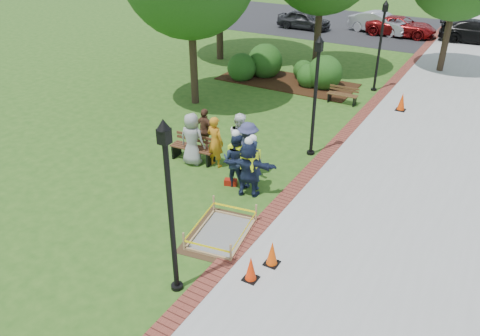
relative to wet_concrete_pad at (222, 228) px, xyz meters
The scene contains 32 objects.
ground 1.32m from the wet_concrete_pad, 144.91° to the left, with size 100.00×100.00×0.00m, color #285116.
sidewalk 11.45m from the wet_concrete_pad, 69.86° to the left, with size 6.00×60.00×0.02m, color #9E9E99.
brick_edging 10.77m from the wet_concrete_pad, 86.33° to the left, with size 0.50×60.00×0.03m, color maroon.
mulch_bed 13.38m from the wet_concrete_pad, 107.67° to the left, with size 7.00×3.00×0.05m, color #381E0F.
parking_lot 27.77m from the wet_concrete_pad, 92.19° to the left, with size 36.00×12.00×0.01m, color black.
wet_concrete_pad is the anchor object (origin of this frame).
bench_near 4.52m from the wet_concrete_pad, 134.89° to the left, with size 1.65×0.65×0.88m.
bench_far 11.26m from the wet_concrete_pad, 92.92° to the left, with size 1.38×0.51×0.74m.
cone_front 1.92m from the wet_concrete_pad, 36.73° to the right, with size 0.35×0.35×0.68m.
cone_back 1.77m from the wet_concrete_pad, 13.13° to the right, with size 0.35×0.35×0.70m.
cone_far 11.85m from the wet_concrete_pad, 80.38° to the left, with size 0.41×0.41×0.82m.
toolbox 2.67m from the wet_concrete_pad, 116.04° to the left, with size 0.40×0.22×0.20m, color maroon.
lamp_near 3.19m from the wet_concrete_pad, 85.19° to the right, with size 0.28×0.28×4.26m.
lamp_mid 6.17m from the wet_concrete_pad, 88.11° to the left, with size 0.28×0.28×4.26m.
lamp_far 13.93m from the wet_concrete_pad, 89.21° to the left, with size 0.28×0.28×4.26m.
shrub_a 13.49m from the wet_concrete_pad, 117.78° to the left, with size 1.49×1.49×1.49m, color #1B4914.
shrub_b 14.24m from the wet_concrete_pad, 112.90° to the left, with size 1.84×1.84×1.84m, color #1B4914.
shrub_c 13.00m from the wet_concrete_pad, 102.58° to the left, with size 1.23×1.23×1.23m, color #1B4914.
shrub_d 13.09m from the wet_concrete_pad, 99.28° to the left, with size 1.74×1.74×1.74m, color #1B4914.
shrub_e 14.15m from the wet_concrete_pad, 104.60° to the left, with size 1.07×1.07×1.07m, color #1B4914.
casual_person_a 4.35m from the wet_concrete_pad, 135.58° to the left, with size 0.63×0.44×1.85m.
casual_person_b 4.05m from the wet_concrete_pad, 125.16° to the left, with size 0.63×0.45×1.80m.
casual_person_c 4.14m from the wet_concrete_pad, 113.14° to the left, with size 0.71×0.70×1.89m.
casual_person_d 5.21m from the wet_concrete_pad, 128.68° to the left, with size 0.57×0.42×1.63m.
casual_person_e 3.52m from the wet_concrete_pad, 107.61° to the left, with size 0.69×0.56×1.86m.
hivis_worker_a 2.34m from the wet_concrete_pad, 100.50° to the left, with size 0.66×0.51×1.95m.
hivis_worker_b 2.70m from the wet_concrete_pad, 100.58° to the left, with size 0.60×0.44×1.86m.
hivis_worker_c 2.81m from the wet_concrete_pad, 112.57° to the left, with size 0.60×0.42×1.92m.
parked_car_a 26.17m from the wet_concrete_pad, 108.63° to the left, with size 4.51×1.96×1.47m, color #262628.
parked_car_b 26.43m from the wet_concrete_pad, 96.73° to the left, with size 4.87×2.12×1.59m, color #B6B6BB.
parked_car_c 26.22m from the wet_concrete_pad, 93.40° to the left, with size 4.41×1.92×1.44m, color maroon.
parked_car_d 26.94m from the wet_concrete_pad, 82.67° to the left, with size 4.87×2.12×1.59m, color black.
Camera 1 is at (6.66, -9.37, 7.70)m, focal length 35.00 mm.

